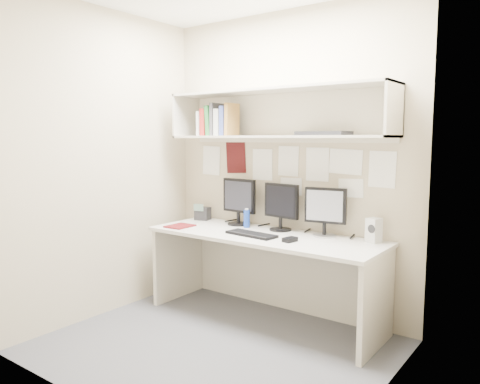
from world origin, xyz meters
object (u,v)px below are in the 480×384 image
Objects in this scene: monitor_center at (281,204)px; maroon_notebook at (180,226)px; desk at (264,277)px; desk_phone at (203,213)px; keyboard at (251,234)px; monitor_left at (239,199)px; monitor_right at (325,209)px; speaker at (374,230)px.

maroon_notebook is (-0.81, -0.40, -0.22)m from monitor_center.
desk_phone is (-0.85, 0.21, 0.43)m from desk.
keyboard is 1.89× the size of maroon_notebook.
monitor_center is at bearing -13.48° from desk_phone.
monitor_center is at bearing 82.81° from desk.
desk is 0.98m from desk_phone.
monitor_left is 0.58m from maroon_notebook.
monitor_left is at bearing -172.76° from monitor_center.
maroon_notebook is (-0.36, -0.40, -0.23)m from monitor_left.
monitor_right reaches higher than speaker.
desk is 0.63m from monitor_center.
speaker is 1.68m from maroon_notebook.
speaker is at bearing 27.08° from keyboard.
monitor_right is 1.68× the size of maroon_notebook.
monitor_left is 0.86m from monitor_right.
desk is 0.98m from speaker.
speaker is at bearing 13.50° from maroon_notebook.
monitor_center reaches higher than speaker.
monitor_center is 0.40m from keyboard.
monitor_right is 0.42m from speaker.
speaker is (0.89, 0.35, 0.08)m from keyboard.
desk is at bearing -27.91° from desk_phone.
monitor_right is 1.30m from maroon_notebook.
speaker is (0.81, 0.01, -0.13)m from monitor_center.
keyboard is (0.37, -0.33, -0.22)m from monitor_left.
monitor_right is at bearing -160.64° from speaker.
monitor_left is 2.61× the size of desk_phone.
monitor_center reaches higher than monitor_right.
monitor_center is (0.03, 0.22, 0.59)m from desk.
monitor_left reaches higher than monitor_center.
monitor_center reaches higher than desk.
desk is 10.72× the size of speaker.
keyboard is at bearing -95.70° from monitor_center.
desk_phone is at bearing 99.54° from maroon_notebook.
monitor_left is 1.80× the size of maroon_notebook.
monitor_left reaches higher than keyboard.
monitor_left is 0.45m from monitor_center.
monitor_left is 0.55m from keyboard.
speaker is 1.16× the size of desk_phone.
desk_phone is (-0.43, -0.01, -0.17)m from monitor_left.
maroon_notebook is 0.40m from desk_phone.
monitor_right is (0.86, 0.00, -0.01)m from monitor_left.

